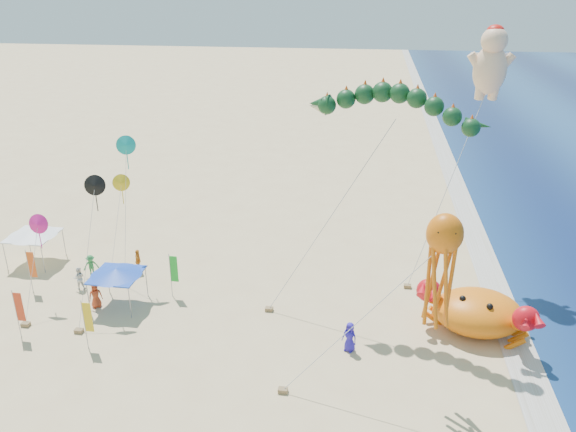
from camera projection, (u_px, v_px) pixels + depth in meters
The scene contains 11 objects.
ground at pixel (315, 326), 34.96m from camera, with size 320.00×320.00×0.00m, color #D1B784.
foam_strip at pixel (516, 343), 33.30m from camera, with size 320.00×320.00×0.00m, color silver.
crab_inflatable at pixel (478, 311), 33.97m from camera, with size 7.17×6.20×3.14m.
dragon_kite at pixel (394, 111), 31.93m from camera, with size 12.45×3.95×14.17m.
cherub_kite at pixel (491, 61), 37.14m from camera, with size 5.82×5.70×17.31m.
octopus_kite at pixel (441, 262), 26.22m from camera, with size 8.49×1.93×10.15m.
canopy_blue at pixel (116, 272), 36.36m from camera, with size 3.32×3.32×2.71m.
canopy_white at pixel (32, 233), 42.07m from camera, with size 3.57×3.57×2.71m.
feather_flags at pixel (79, 289), 35.22m from camera, with size 10.33×6.43×3.20m.
beachgoers at pixel (146, 285), 37.95m from camera, with size 20.14×8.36×1.84m.
small_kites at pixel (96, 196), 37.62m from camera, with size 5.94×11.07×10.37m.
Camera 1 is at (2.76, -29.55, 19.78)m, focal length 35.00 mm.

